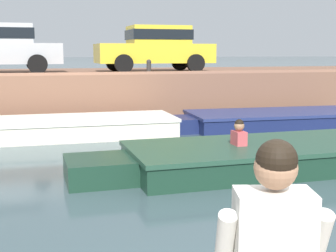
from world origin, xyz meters
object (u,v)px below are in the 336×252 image
Objects in this scene: boat_moored_central_cream at (59,128)px; motorboat_passing at (266,156)px; car_centre_yellow at (156,47)px; mooring_bollard_mid at (149,66)px; boat_moored_east_navy at (271,120)px.

boat_moored_central_cream is 5.74m from motorboat_passing.
mooring_bollard_mid is (-0.60, -1.59, -0.61)m from car_centre_yellow.
car_centre_yellow is (3.42, 3.44, 2.12)m from boat_moored_central_cream.
mooring_bollard_mid reaches higher than motorboat_passing.
boat_moored_central_cream is 1.03× the size of boat_moored_east_navy.
mooring_bollard_mid is (2.83, 1.85, 1.52)m from boat_moored_central_cream.
boat_moored_east_navy is 4.85m from car_centre_yellow.
car_centre_yellow is 8.86× the size of mooring_bollard_mid.
boat_moored_central_cream is at bearing 179.62° from boat_moored_east_navy.
boat_moored_east_navy is 4.93m from motorboat_passing.
boat_moored_central_cream is 0.93× the size of motorboat_passing.
boat_moored_east_navy is at bearing -53.01° from car_centre_yellow.
motorboat_passing is (3.70, -4.38, -0.00)m from boat_moored_central_cream.
mooring_bollard_mid is (-3.21, 1.89, 1.53)m from boat_moored_east_navy.
mooring_bollard_mid reaches higher than boat_moored_east_navy.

